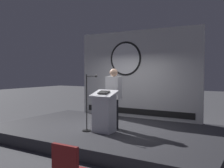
% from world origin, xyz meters
% --- Properties ---
extents(ground_plane, '(40.00, 40.00, 0.00)m').
position_xyz_m(ground_plane, '(0.00, 0.00, 0.00)').
color(ground_plane, '#4C4C51').
extents(stage_platform, '(6.40, 4.00, 0.30)m').
position_xyz_m(stage_platform, '(0.00, 0.00, 0.15)').
color(stage_platform, '#333338').
rests_on(stage_platform, ground).
extents(banner_display, '(4.42, 0.12, 2.99)m').
position_xyz_m(banner_display, '(-0.01, 1.85, 1.80)').
color(banner_display, silver).
rests_on(banner_display, stage_platform).
extents(podium, '(0.64, 0.49, 1.10)m').
position_xyz_m(podium, '(0.19, -0.53, 0.83)').
color(podium, silver).
rests_on(podium, stage_platform).
extents(speaker_person, '(0.40, 0.26, 1.67)m').
position_xyz_m(speaker_person, '(0.20, -0.05, 1.15)').
color(speaker_person, black).
rests_on(speaker_person, stage_platform).
extents(microphone_stand, '(0.24, 0.60, 1.51)m').
position_xyz_m(microphone_stand, '(-0.26, -0.61, 0.84)').
color(microphone_stand, black).
rests_on(microphone_stand, stage_platform).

